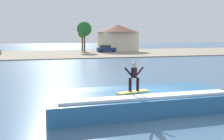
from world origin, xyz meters
name	(u,v)px	position (x,y,z in m)	size (l,w,h in m)	color
ground_plane	(157,112)	(0.00, 0.00, 0.00)	(260.00, 260.00, 0.00)	#416384
wave_crest	(139,100)	(-0.75, 0.80, 0.49)	(9.99, 4.04, 1.04)	#2E6798
surfboard	(133,92)	(-1.26, 0.41, 1.07)	(1.88, 0.81, 0.06)	#EAD159
surfer	(134,75)	(-1.17, 0.49, 1.96)	(1.12, 0.32, 1.55)	black
shoreline_bank	(71,53)	(0.00, 44.75, 0.08)	(120.00, 26.42, 0.17)	gray
car_far_shore	(106,49)	(8.52, 46.38, 0.95)	(4.52, 2.09, 1.86)	navy
house_gabled_white	(118,36)	(12.34, 49.49, 3.92)	(10.92, 10.92, 6.92)	beige
tree_tall_bare	(84,29)	(3.62, 48.39, 5.64)	(3.55, 3.55, 7.47)	brown
tree_short_bushy	(82,34)	(3.74, 52.79, 4.42)	(2.11, 2.11, 5.62)	brown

